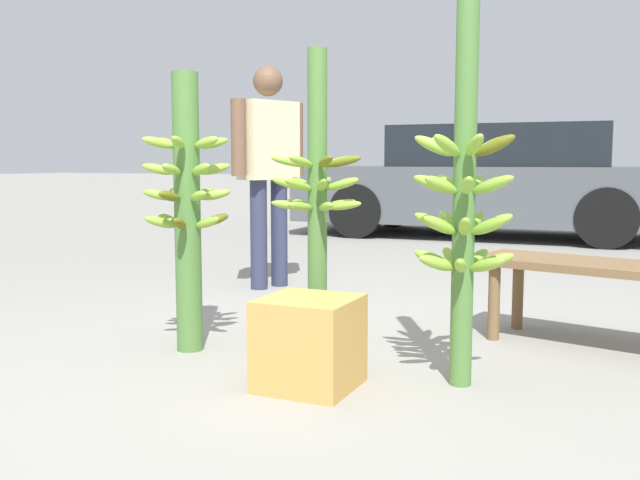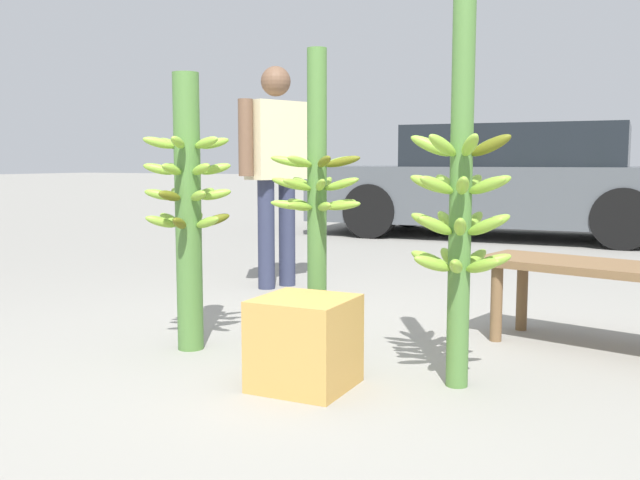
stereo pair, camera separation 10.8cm
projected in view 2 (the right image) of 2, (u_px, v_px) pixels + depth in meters
ground_plane at (295, 374)px, 3.09m from camera, size 80.00×80.00×0.00m
banana_stalk_left at (188, 205)px, 3.43m from camera, size 0.42×0.43×1.34m
banana_stalk_center at (317, 197)px, 3.36m from camera, size 0.43×0.44×1.44m
banana_stalk_right at (461, 193)px, 2.84m from camera, size 0.43×0.43×1.66m
vendor_person at (276, 158)px, 5.13m from camera, size 0.34×0.64×1.59m
market_bench at (617, 278)px, 3.40m from camera, size 1.39×0.73×0.43m
parked_car at (505, 183)px, 8.62m from camera, size 4.54×1.89×1.34m
produce_crate at (305, 343)px, 2.90m from camera, size 0.37×0.37×0.37m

